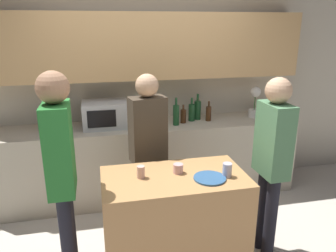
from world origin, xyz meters
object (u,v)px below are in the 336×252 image
object	(u,v)px
cup_2	(227,170)
person_center	(61,166)
bottle_0	(176,115)
potted_plant	(255,102)
plate_on_island	(210,178)
bottle_1	(183,116)
microwave	(106,114)
cup_1	(141,172)
bottle_2	(192,112)
cup_0	(178,168)
bottle_4	(209,113)
person_left	(148,143)
person_right	(272,155)
bottle_3	(197,110)
toaster	(55,122)

from	to	relation	value
cup_2	person_center	xyz separation A→B (m)	(-1.28, 0.09, 0.12)
bottle_0	potted_plant	bearing A→B (deg)	6.09
bottle_0	plate_on_island	xyz separation A→B (m)	(-0.06, -1.37, -0.15)
bottle_1	cup_2	xyz separation A→B (m)	(-0.01, -1.42, -0.06)
microwave	bottle_1	bearing A→B (deg)	-2.88
cup_1	bottle_0	bearing A→B (deg)	64.32
bottle_2	plate_on_island	size ratio (longest dim) A/B	1.11
bottle_2	cup_0	size ratio (longest dim) A/B	3.47
bottle_0	cup_0	size ratio (longest dim) A/B	3.95
microwave	bottle_4	world-z (taller)	microwave
bottle_0	bottle_4	size ratio (longest dim) A/B	1.32
plate_on_island	person_left	distance (m)	0.80
microwave	person_right	distance (m)	1.92
plate_on_island	person_center	xyz separation A→B (m)	(-1.13, 0.11, 0.17)
cup_0	person_left	size ratio (longest dim) A/B	0.05
bottle_2	cup_2	size ratio (longest dim) A/B	2.50
bottle_1	bottle_4	world-z (taller)	bottle_4
plate_on_island	bottle_3	bearing A→B (deg)	76.31
cup_2	microwave	bearing A→B (deg)	121.65
toaster	bottle_1	bearing A→B (deg)	-1.84
toaster	person_right	xyz separation A→B (m)	(1.93, -1.35, -0.02)
bottle_1	cup_2	distance (m)	1.42
microwave	person_left	bearing A→B (deg)	-64.78
cup_0	cup_1	bearing A→B (deg)	-175.80
potted_plant	person_right	world-z (taller)	person_right
plate_on_island	bottle_0	bearing A→B (deg)	87.57
bottle_0	person_right	bearing A→B (deg)	-65.98
cup_2	bottle_1	bearing A→B (deg)	89.50
potted_plant	bottle_3	size ratio (longest dim) A/B	1.22
microwave	bottle_2	distance (m)	1.04
bottle_3	bottle_2	bearing A→B (deg)	-150.12
bottle_2	cup_0	xyz separation A→B (m)	(-0.51, -1.34, -0.11)
toaster	cup_2	world-z (taller)	toaster
bottle_0	cup_2	bearing A→B (deg)	-86.09
person_left	person_center	size ratio (longest dim) A/B	0.93
cup_2	plate_on_island	bearing A→B (deg)	-174.99
bottle_4	person_center	xyz separation A→B (m)	(-1.62, -1.35, 0.05)
person_right	bottle_2	bearing A→B (deg)	12.15
person_center	plate_on_island	bearing A→B (deg)	84.14
potted_plant	person_left	distance (m)	1.70
cup_1	person_left	world-z (taller)	person_left
bottle_0	bottle_1	world-z (taller)	bottle_0
potted_plant	bottle_1	size ratio (longest dim) A/B	1.75
microwave	plate_on_island	xyz separation A→B (m)	(0.75, -1.48, -0.18)
microwave	bottle_3	distance (m)	1.13
plate_on_island	bottle_4	bearing A→B (deg)	71.34
bottle_1	person_left	world-z (taller)	person_left
potted_plant	person_center	bearing A→B (deg)	-148.53
bottle_4	bottle_0	bearing A→B (deg)	-169.17
toaster	person_center	distance (m)	1.39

